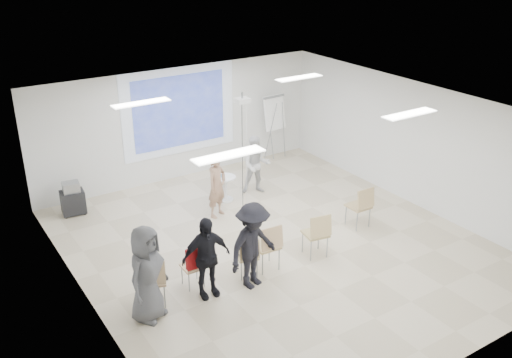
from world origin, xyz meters
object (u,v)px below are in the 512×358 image
chair_center (268,244)px  chair_right_inner (317,232)px  player_left (217,182)px  audience_left (206,252)px  flipchart_easel (275,113)px  av_cart (73,199)px  pedestal_table (225,187)px  chair_left_mid (194,265)px  laptop (246,254)px  player_right (256,162)px  chair_left_inner (248,254)px  audience_mid (253,240)px  chair_right_far (361,204)px  audience_outer (146,268)px  chair_far_left (153,278)px

chair_center → chair_right_inner: chair_center is taller
player_left → audience_left: size_ratio=0.96×
flipchart_easel → av_cart: flipchart_easel is taller
chair_center → audience_left: audience_left is taller
pedestal_table → chair_left_mid: (-2.38, -2.96, 0.12)m
chair_right_inner → laptop: bearing=-177.7°
player_right → flipchart_easel: bearing=69.0°
chair_right_inner → laptop: (-1.56, 0.23, -0.13)m
av_cart → flipchart_easel: bearing=9.7°
chair_left_mid → chair_center: size_ratio=0.82×
chair_left_mid → chair_left_inner: 1.06m
audience_mid → audience_left: bearing=152.9°
chair_center → audience_mid: audience_mid is taller
chair_right_far → audience_mid: audience_mid is taller
chair_left_inner → flipchart_easel: size_ratio=0.44×
chair_center → av_cart: bearing=122.0°
chair_right_far → av_cart: chair_right_far is taller
audience_outer → player_left: bearing=11.3°
player_left → flipchart_easel: flipchart_easel is taller
player_left → chair_right_inner: size_ratio=1.76×
chair_left_mid → chair_right_far: chair_right_far is taller
player_right → laptop: player_right is taller
flipchart_easel → pedestal_table: bearing=-152.3°
chair_far_left → flipchart_easel: flipchart_easel is taller
player_right → chair_right_far: player_right is taller
player_right → audience_mid: size_ratio=0.86×
laptop → audience_left: 1.08m
audience_outer → audience_mid: bearing=-36.6°
laptop → audience_mid: bearing=91.7°
chair_left_inner → av_cart: 4.97m
chair_right_far → flipchart_easel: (0.74, 4.49, 0.83)m
av_cart → audience_left: bearing=-69.9°
player_left → audience_left: bearing=-146.9°
chair_far_left → flipchart_easel: 7.54m
player_left → chair_left_mid: (-1.82, -2.35, -0.39)m
chair_center → av_cart: chair_center is taller
player_left → flipchart_easel: 3.89m
pedestal_table → audience_outer: audience_outer is taller
player_right → chair_left_inner: player_right is taller
chair_right_inner → av_cart: 5.91m
laptop → chair_right_far: bearing=-160.4°
chair_right_far → chair_center: bearing=-172.5°
audience_outer → player_right: bearing=5.2°
pedestal_table → chair_center: (-0.89, -3.22, 0.23)m
flipchart_easel → chair_center: bearing=-129.9°
chair_center → av_cart: size_ratio=1.24×
player_left → player_right: 1.59m
player_right → av_cart: size_ratio=2.07×
chair_right_far → audience_outer: 5.33m
audience_left → audience_mid: 0.90m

